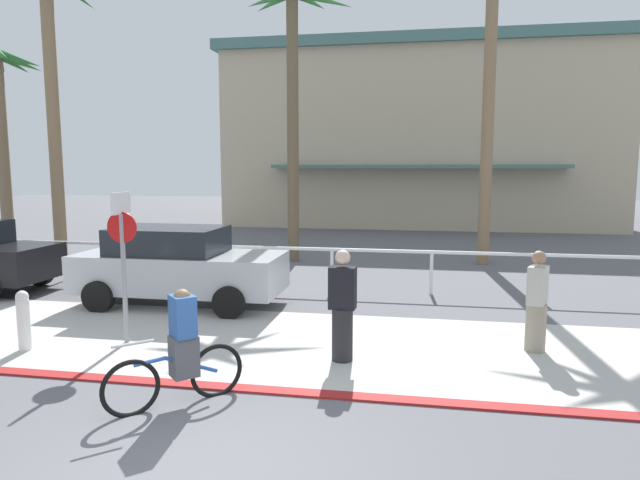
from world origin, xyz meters
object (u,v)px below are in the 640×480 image
Objects in this scene: palm_tree_2 at (293,65)px; cyclist_blue_0 at (180,350)px; palm_tree_3 at (492,33)px; pedestrian_1 at (342,310)px; car_silver_1 at (178,265)px; stop_sign_bike_lane at (123,245)px; bollard_2 at (24,320)px; palm_tree_1 at (50,44)px; pedestrian_0 at (537,306)px.

palm_tree_2 is 5.57× the size of cyclist_blue_0.
pedestrian_1 is (-3.06, -9.50, -6.07)m from palm_tree_3.
palm_tree_2 is at bearing 79.01° from car_silver_1.
palm_tree_2 is 0.90× the size of palm_tree_3.
palm_tree_2 is 4.81× the size of pedestrian_1.
stop_sign_bike_lane reaches higher than bollard_2.
pedestrian_1 is at bearing -35.19° from palm_tree_1.
palm_tree_3 reaches higher than palm_tree_2.
pedestrian_0 is (4.78, 2.91, 0.07)m from cyclist_blue_0.
palm_tree_3 is at bearing 42.93° from car_silver_1.
palm_tree_1 is at bearing 131.39° from stop_sign_bike_lane.
pedestrian_0 is at bearing -24.28° from palm_tree_1.
palm_tree_2 is 12.21m from cyclist_blue_0.
palm_tree_3 is 11.68m from pedestrian_1.
bollard_2 is 0.60× the size of pedestrian_0.
bollard_2 is 0.12× the size of palm_tree_1.
palm_tree_1 is at bearing 145.68° from car_silver_1.
palm_tree_3 reaches higher than bollard_2.
palm_tree_3 reaches higher than pedestrian_0.
palm_tree_3 is at bearing 53.79° from stop_sign_bike_lane.
palm_tree_3 is at bearing 13.45° from palm_tree_1.
bollard_2 is at bearing -169.97° from pedestrian_0.
stop_sign_bike_lane is 6.83m from pedestrian_0.
pedestrian_1 is at bearing 46.89° from cyclist_blue_0.
pedestrian_0 is (12.29, -5.54, -5.65)m from palm_tree_1.
stop_sign_bike_lane is at bearing -84.21° from car_silver_1.
palm_tree_1 is at bearing 155.72° from pedestrian_0.
cyclist_blue_0 is at bearing -47.77° from stop_sign_bike_lane.
cyclist_blue_0 is (-4.84, -11.41, -6.18)m from palm_tree_3.
cyclist_blue_0 is (1.94, -2.14, -0.98)m from stop_sign_bike_lane.
palm_tree_2 is (0.91, 8.78, 4.38)m from stop_sign_bike_lane.
pedestrian_0 is at bearing 10.03° from bollard_2.
bollard_2 is at bearing 156.36° from cyclist_blue_0.
palm_tree_3 is (8.20, 9.94, 6.36)m from bollard_2.
palm_tree_3 is 10.47m from pedestrian_0.
car_silver_1 reaches higher than cyclist_blue_0.
pedestrian_0 reaches higher than bollard_2.
palm_tree_3 reaches higher than pedestrian_1.
cyclist_blue_0 is at bearing -23.64° from bollard_2.
pedestrian_1 is (5.14, 0.43, 0.29)m from bollard_2.
palm_tree_1 reaches higher than bollard_2.
stop_sign_bike_lane is 1.55× the size of pedestrian_0.
stop_sign_bike_lane is 3.05m from cyclist_blue_0.
palm_tree_3 is 2.11× the size of car_silver_1.
palm_tree_1 is at bearing -159.16° from palm_tree_2.
pedestrian_1 is (3.72, -0.24, -0.87)m from stop_sign_bike_lane.
palm_tree_2 is 5.05× the size of pedestrian_0.
palm_tree_2 reaches higher than stop_sign_bike_lane.
stop_sign_bike_lane is 0.58× the size of car_silver_1.
palm_tree_3 is 11.36m from car_silver_1.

